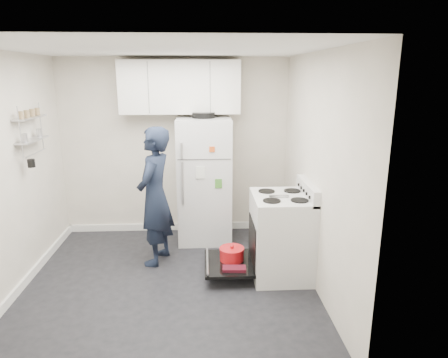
{
  "coord_description": "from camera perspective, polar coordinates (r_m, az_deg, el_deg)",
  "views": [
    {
      "loc": [
        0.4,
        -4.06,
        2.27
      ],
      "look_at": [
        0.64,
        0.55,
        1.05
      ],
      "focal_mm": 32.0,
      "sensor_mm": 36.0,
      "label": 1
    }
  ],
  "objects": [
    {
      "name": "open_oven_door",
      "position": [
        4.73,
        0.86,
        -11.33
      ],
      "size": [
        0.55,
        0.7,
        0.22
      ],
      "color": "black",
      "rests_on": "ground"
    },
    {
      "name": "person",
      "position": [
        4.87,
        -9.84,
        -2.49
      ],
      "size": [
        0.56,
        0.7,
        1.68
      ],
      "primitive_type": "imported",
      "rotation": [
        0.0,
        0.0,
        -1.85
      ],
      "color": "black",
      "rests_on": "ground"
    },
    {
      "name": "room",
      "position": [
        4.25,
        -8.71,
        0.13
      ],
      "size": [
        3.21,
        3.21,
        2.51
      ],
      "color": "black",
      "rests_on": "ground"
    },
    {
      "name": "upper_cabinets",
      "position": [
        5.5,
        -6.3,
        12.93
      ],
      "size": [
        1.6,
        0.33,
        0.7
      ],
      "primitive_type": "cube",
      "color": "silver",
      "rests_on": "room"
    },
    {
      "name": "refrigerator",
      "position": [
        5.49,
        -2.82,
        -0.1
      ],
      "size": [
        0.72,
        0.74,
        1.78
      ],
      "color": "silver",
      "rests_on": "ground"
    },
    {
      "name": "electric_range",
      "position": [
        4.66,
        7.98,
        -8.1
      ],
      "size": [
        0.66,
        0.76,
        1.1
      ],
      "color": "silver",
      "rests_on": "ground"
    },
    {
      "name": "wall_shelf_rack",
      "position": [
        4.97,
        -25.85,
        6.46
      ],
      "size": [
        0.14,
        0.6,
        0.61
      ],
      "color": "#B2B2B7",
      "rests_on": "room"
    }
  ]
}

